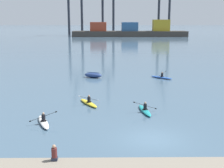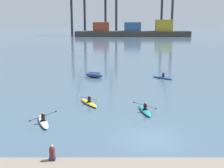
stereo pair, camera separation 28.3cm
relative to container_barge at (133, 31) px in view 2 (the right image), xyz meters
name	(u,v)px [view 2 (the right image)]	position (x,y,z in m)	size (l,w,h in m)	color
ground_plane	(151,139)	(-7.43, -123.83, -2.50)	(800.00, 800.00, 0.00)	#425B70
container_barge	(133,31)	(0.00, 0.00, 0.00)	(54.07, 8.50, 7.88)	#38332D
gantry_crane_west	(77,1)	(-27.14, 8.82, 14.37)	(7.75, 21.77, 32.89)	#232833
gantry_crane_west_mid	(110,2)	(-10.75, 15.03, 14.19)	(6.83, 20.41, 34.44)	#232833
gantry_crane_east_mid	(167,0)	(18.14, 13.29, 14.89)	(6.63, 17.11, 35.80)	#232833
capsized_dinghy	(94,75)	(-12.64, -101.82, -2.15)	(2.82, 1.99, 0.76)	navy
kayak_white	(42,121)	(-15.59, -120.66, -2.33)	(2.10, 3.39, 0.95)	silver
kayak_teal	(144,110)	(-7.24, -117.73, -2.33)	(2.17, 3.45, 1.03)	teal
kayak_blue	(162,77)	(-3.11, -102.52, -2.33)	(2.94, 2.71, 0.95)	#2856B2
kayak_yellow	(88,103)	(-12.39, -115.28, -2.33)	(2.18, 3.26, 1.02)	yellow
seated_onlooker	(51,153)	(-13.35, -128.24, -1.43)	(0.32, 0.30, 0.90)	#23283D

